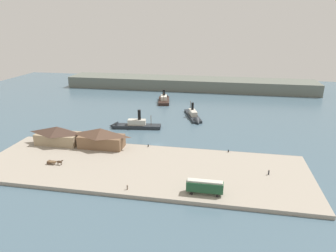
{
  "coord_description": "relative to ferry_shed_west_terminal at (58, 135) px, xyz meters",
  "views": [
    {
      "loc": [
        25.31,
        -110.51,
        47.22
      ],
      "look_at": [
        1.42,
        18.15,
        2.0
      ],
      "focal_mm": 32.29,
      "sensor_mm": 36.0,
      "label": 1
    }
  ],
  "objects": [
    {
      "name": "ground_plane",
      "position": [
        38.06,
        8.63,
        -4.83
      ],
      "size": [
        320.0,
        320.0,
        0.0
      ],
      "primitive_type": "plane",
      "color": "#476070"
    },
    {
      "name": "seawall_edge",
      "position": [
        38.06,
        5.03,
        -4.33
      ],
      "size": [
        110.0,
        0.8,
        1.0
      ],
      "primitive_type": "cube",
      "color": "gray",
      "rests_on": "ground"
    },
    {
      "name": "quay_promenade",
      "position": [
        38.06,
        -13.37,
        -4.23
      ],
      "size": [
        110.0,
        36.0,
        1.2
      ],
      "primitive_type": "cube",
      "color": "#9E9384",
      "rests_on": "ground"
    },
    {
      "name": "ferry_shed_central_terminal",
      "position": [
        18.32,
        -0.21,
        0.28
      ],
      "size": [
        17.48,
        7.69,
        7.69
      ],
      "color": "brown",
      "rests_on": "quay_promenade"
    },
    {
      "name": "pedestrian_by_tram",
      "position": [
        79.2,
        -11.73,
        -2.85
      ],
      "size": [
        0.42,
        0.42,
        1.71
      ],
      "color": "#232328",
      "rests_on": "quay_promenade"
    },
    {
      "name": "mooring_post_west",
      "position": [
        66.69,
        3.79,
        -3.18
      ],
      "size": [
        0.44,
        0.44,
        0.9
      ],
      "primitive_type": "cylinder",
      "color": "black",
      "rests_on": "quay_promenade"
    },
    {
      "name": "ferry_departing_north",
      "position": [
        27.24,
        78.78,
        -3.51
      ],
      "size": [
        9.5,
        19.95,
        9.73
      ],
      "color": "black",
      "rests_on": "ground"
    },
    {
      "name": "ferry_shed_west_terminal",
      "position": [
        0.0,
        0.0,
        0.0
      ],
      "size": [
        17.12,
        8.0,
        7.15
      ],
      "color": "#998466",
      "rests_on": "quay_promenade"
    },
    {
      "name": "pedestrian_near_west_shed",
      "position": [
        37.76,
        -28.55,
        -2.92
      ],
      "size": [
        0.39,
        0.39,
        1.56
      ],
      "color": "#6B5B4C",
      "rests_on": "quay_promenade"
    },
    {
      "name": "street_tram",
      "position": [
        59.92,
        -26.8,
        -1.17
      ],
      "size": [
        10.3,
        2.69,
        4.19
      ],
      "color": "#1E4C2D",
      "rests_on": "quay_promenade"
    },
    {
      "name": "ferry_moored_east",
      "position": [
        49.52,
        46.2,
        -3.68
      ],
      "size": [
        11.92,
        24.44,
        8.93
      ],
      "color": "#23282D",
      "rests_on": "ground"
    },
    {
      "name": "mooring_post_center_east",
      "position": [
        36.0,
        3.37,
        -3.18
      ],
      "size": [
        0.44,
        0.44,
        0.9
      ],
      "primitive_type": "cylinder",
      "color": "black",
      "rests_on": "quay_promenade"
    },
    {
      "name": "ferry_mid_harbor",
      "position": [
        22.06,
        26.65,
        -3.44
      ],
      "size": [
        24.69,
        7.5,
        10.21
      ],
      "color": "#23282D",
      "rests_on": "ground"
    },
    {
      "name": "far_headland",
      "position": [
        38.06,
        118.63,
        -0.83
      ],
      "size": [
        180.0,
        24.0,
        8.0
      ],
      "primitive_type": "cube",
      "color": "#60665B",
      "rests_on": "ground"
    },
    {
      "name": "horse_cart",
      "position": [
        8.42,
        -17.42,
        -2.7
      ],
      "size": [
        5.88,
        1.31,
        1.87
      ],
      "color": "brown",
      "rests_on": "quay_promenade"
    }
  ]
}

